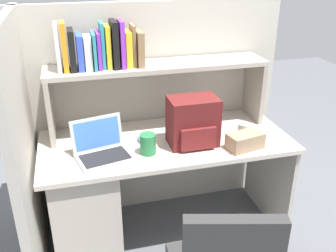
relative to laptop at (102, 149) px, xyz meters
name	(u,v)px	position (x,y,z in m)	size (l,w,h in m)	color
ground_plane	(166,229)	(0.42, 0.11, -0.78)	(8.00, 8.00, 0.00)	#595B60
desk	(109,191)	(0.03, 0.11, -0.38)	(1.60, 0.70, 0.73)	beige
cubicle_partition_rear	(153,111)	(0.42, 0.49, -0.01)	(1.84, 0.05, 1.55)	#B2ADA0
cubicle_partition_left	(26,154)	(-0.43, 0.06, -0.01)	(0.05, 1.06, 1.55)	#B2ADA0
overhead_hutch	(158,78)	(0.42, 0.31, 0.30)	(1.44, 0.28, 0.45)	gray
reference_books_on_shelf	(100,48)	(0.06, 0.31, 0.52)	(0.52, 0.20, 0.29)	white
laptop	(102,149)	(0.00, 0.00, 0.00)	(0.36, 0.31, 0.22)	#B7BABF
backpack	(193,122)	(0.57, 0.02, 0.10)	(0.30, 0.22, 0.30)	#591919
computer_mouse	(145,141)	(0.28, 0.10, -0.03)	(0.06, 0.10, 0.03)	#7299C6
paper_cup	(243,130)	(0.92, 0.02, 0.00)	(0.08, 0.08, 0.10)	white
tissue_box	(245,141)	(0.86, -0.12, 0.00)	(0.22, 0.12, 0.10)	#9E7F60
snack_canister	(148,144)	(0.27, -0.03, 0.01)	(0.10, 0.10, 0.12)	#26723F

